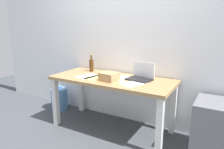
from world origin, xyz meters
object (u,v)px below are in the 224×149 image
beer_bottle (91,65)px  computer_mouse (120,76)px  water_cooler_jug (59,99)px  filing_cabinet (212,128)px  laptop_right (141,76)px  cardboard_box (109,77)px  desk (112,85)px

beer_bottle → computer_mouse: size_ratio=2.57×
computer_mouse → water_cooler_jug: bearing=158.7°
beer_bottle → computer_mouse: 0.55m
beer_bottle → filing_cabinet: bearing=-4.6°
laptop_right → cardboard_box: 0.41m
desk → beer_bottle: (-0.47, 0.20, 0.20)m
beer_bottle → water_cooler_jug: size_ratio=0.61×
beer_bottle → computer_mouse: (0.54, -0.10, -0.08)m
desk → filing_cabinet: (1.26, 0.06, -0.32)m
beer_bottle → cardboard_box: bearing=-32.3°
laptop_right → water_cooler_jug: size_ratio=0.82×
beer_bottle → water_cooler_jug: bearing=-174.9°
water_cooler_jug → filing_cabinet: (2.37, -0.08, 0.12)m
cardboard_box → water_cooler_jug: cardboard_box is taller
laptop_right → desk: bearing=-160.7°
desk → cardboard_box: size_ratio=7.69×
laptop_right → cardboard_box: bearing=-143.9°
water_cooler_jug → desk: bearing=-7.2°
filing_cabinet → computer_mouse: bearing=178.0°
beer_bottle → filing_cabinet: beer_bottle is taller
laptop_right → filing_cabinet: size_ratio=0.56×
computer_mouse → laptop_right: bearing=-14.5°
filing_cabinet → beer_bottle: bearing=175.4°
desk → water_cooler_jug: desk is taller
computer_mouse → water_cooler_jug: (-1.18, 0.04, -0.56)m
cardboard_box → filing_cabinet: size_ratio=0.35×
desk → laptop_right: size_ratio=4.76×
computer_mouse → water_cooler_jug: computer_mouse is taller
computer_mouse → cardboard_box: cardboard_box is taller
filing_cabinet → cardboard_box: bearing=-172.0°
cardboard_box → desk: bearing=102.9°
computer_mouse → filing_cabinet: computer_mouse is taller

